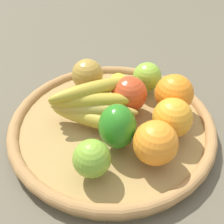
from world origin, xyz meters
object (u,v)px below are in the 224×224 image
at_px(apple_3, 129,94).
at_px(orange_0, 174,94).
at_px(banana_bunch, 93,105).
at_px(orange_2, 155,143).
at_px(lemon_0, 119,84).
at_px(apple_0, 147,77).
at_px(apple_2, 92,158).
at_px(orange_1, 172,118).
at_px(apple_1, 87,75).
at_px(bell_pepper, 117,126).

bearing_deg(apple_3, orange_0, 51.04).
height_order(banana_bunch, orange_2, orange_2).
bearing_deg(lemon_0, banana_bunch, -67.77).
bearing_deg(orange_0, apple_0, 175.18).
bearing_deg(orange_0, apple_2, -82.18).
relative_size(orange_1, apple_3, 1.02).
distance_m(orange_2, orange_0, 0.15).
bearing_deg(banana_bunch, orange_0, 63.04).
height_order(lemon_0, apple_0, apple_0).
relative_size(banana_bunch, orange_1, 2.36).
bearing_deg(orange_2, apple_3, 157.32).
relative_size(apple_3, orange_0, 0.93).
distance_m(orange_1, orange_2, 0.08).
bearing_deg(apple_2, orange_1, 84.44).
distance_m(banana_bunch, orange_1, 0.16).
relative_size(apple_2, apple_3, 0.86).
relative_size(apple_3, apple_1, 1.04).
bearing_deg(banana_bunch, apple_0, 93.82).
xyz_separation_m(lemon_0, bell_pepper, (0.13, -0.11, 0.02)).
height_order(banana_bunch, apple_3, apple_3).
height_order(bell_pepper, orange_2, bell_pepper).
bearing_deg(apple_1, lemon_0, 39.07).
bearing_deg(apple_0, bell_pepper, -60.07).
height_order(orange_1, apple_3, orange_1).
bearing_deg(orange_1, apple_3, -171.72).
relative_size(lemon_0, bell_pepper, 0.69).
height_order(orange_2, apple_0, orange_2).
relative_size(apple_3, apple_0, 1.15).
relative_size(bell_pepper, banana_bunch, 0.48).
xyz_separation_m(bell_pepper, apple_3, (-0.07, 0.09, -0.01)).
distance_m(apple_2, orange_2, 0.12).
height_order(banana_bunch, apple_1, banana_bunch).
distance_m(bell_pepper, banana_bunch, 0.09).
distance_m(orange_1, apple_2, 0.18).
bearing_deg(orange_0, orange_1, -49.38).
xyz_separation_m(apple_3, apple_0, (-0.03, 0.08, -0.01)).
distance_m(lemon_0, bell_pepper, 0.17).
bearing_deg(orange_1, lemon_0, 178.51).
bearing_deg(orange_2, bell_pepper, -157.63).
xyz_separation_m(lemon_0, orange_1, (0.17, -0.00, 0.02)).
xyz_separation_m(orange_1, orange_2, (0.03, -0.07, 0.00)).
height_order(apple_2, apple_0, same).
relative_size(orange_1, apple_2, 1.18).
distance_m(apple_1, apple_0, 0.14).
xyz_separation_m(banana_bunch, apple_3, (0.02, 0.08, 0.00)).
bearing_deg(banana_bunch, orange_1, 37.06).
bearing_deg(orange_0, bell_pepper, -87.60).
height_order(apple_3, apple_1, apple_3).
distance_m(lemon_0, orange_1, 0.17).
relative_size(orange_1, apple_0, 1.17).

